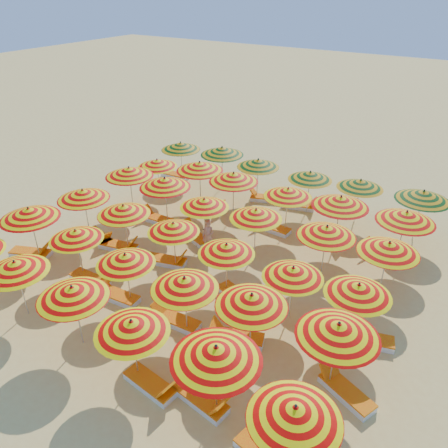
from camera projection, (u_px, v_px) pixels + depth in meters
The scene contains 60 objects.
ground at pixel (218, 262), 18.23m from camera, with size 120.00×120.00×0.00m, color #DEBF63.
umbrella_1 at pixel (15, 267), 14.47m from camera, with size 2.23×2.23×2.29m.
umbrella_2 at pixel (73, 292), 13.21m from camera, with size 2.46×2.46×2.35m.
umbrella_3 at pixel (132, 327), 12.04m from camera, with size 2.69×2.69×2.26m.
umbrella_4 at pixel (216, 353), 10.88m from camera, with size 3.13×3.13×2.52m.
umbrella_5 at pixel (295, 413), 9.59m from camera, with size 2.59×2.59×2.32m.
umbrella_6 at pixel (29, 213), 17.35m from camera, with size 2.64×2.64×2.50m.
umbrella_7 at pixel (76, 235), 16.47m from camera, with size 2.32×2.32×2.17m.
umbrella_8 at pixel (125, 259), 15.03m from camera, with size 2.48×2.48×2.19m.
umbrella_9 at pixel (185, 283), 13.65m from camera, with size 2.26×2.26×2.32m.
umbrella_10 at pixel (252, 300), 12.89m from camera, with size 2.55×2.55×2.35m.
umbrella_11 at pixel (338, 330), 11.68m from camera, with size 2.74×2.74×2.45m.
umbrella_12 at pixel (83, 194), 19.03m from camera, with size 2.82×2.82×2.41m.
umbrella_13 at pixel (124, 210), 17.91m from camera, with size 2.57×2.57×2.34m.
umbrella_14 at pixel (173, 227), 16.94m from camera, with size 2.45×2.45×2.18m.
umbrella_15 at pixel (226, 249), 15.58m from camera, with size 2.29×2.29×2.20m.
umbrella_16 at pixel (293, 272), 14.36m from camera, with size 2.08×2.08×2.19m.
umbrella_17 at pixel (358, 290), 13.50m from camera, with size 2.38×2.38×2.23m.
umbrella_18 at pixel (129, 172), 21.08m from camera, with size 2.64×2.64×2.47m.
umbrella_19 at pixel (165, 183), 19.91m from camera, with size 2.48×2.48×2.50m.
umbrella_20 at pixel (204, 203), 18.61m from camera, with size 2.57×2.57×2.25m.
umbrella_21 at pixel (256, 214), 17.68m from camera, with size 2.63×2.63×2.29m.
umbrella_22 at pixel (327, 231), 16.33m from camera, with size 2.48×2.48×2.38m.
umbrella_23 at pixel (389, 247), 15.42m from camera, with size 2.61×2.61×2.34m.
umbrella_24 at pixel (157, 163), 22.76m from camera, with size 2.64×2.64×2.18m.
umbrella_25 at pixel (200, 166), 21.66m from camera, with size 2.42×2.42×2.49m.
umbrella_26 at pixel (234, 177), 20.50m from camera, with size 3.01×3.01×2.48m.
umbrella_27 at pixel (288, 193), 19.38m from camera, with size 2.31×2.31×2.32m.
umbrella_28 at pixel (341, 202), 18.19m from camera, with size 2.92×2.92×2.53m.
umbrella_29 at pixel (406, 217), 17.17m from camera, with size 3.05×3.05×2.46m.
umbrella_30 at pixel (181, 146), 24.63m from camera, with size 2.69×2.69×2.34m.
umbrella_31 at pixel (222, 151), 23.59m from camera, with size 3.03×3.03×2.48m.
umbrella_32 at pixel (258, 163), 22.43m from camera, with size 2.29×2.29×2.31m.
umbrella_33 at pixel (310, 176), 21.12m from camera, with size 2.59×2.59×2.27m.
umbrella_34 at pixel (360, 184), 20.28m from camera, with size 2.36×2.36×2.27m.
umbrella_35 at pixel (423, 196), 18.81m from camera, with size 3.08×3.08×2.47m.
lounger_0 at pixel (151, 384), 12.59m from camera, with size 1.79×0.78×0.69m.
lounger_1 at pixel (202, 400), 12.13m from camera, with size 1.80×0.82×0.69m.
lounger_3 at pixel (32, 253), 18.57m from camera, with size 1.82×1.19×0.69m.
lounger_4 at pixel (91, 280), 16.94m from camera, with size 1.74×0.60×0.69m.
lounger_5 at pixel (117, 295), 16.10m from camera, with size 1.77×0.72×0.69m.
lounger_6 at pixel (175, 320), 14.95m from camera, with size 1.76×0.68×0.69m.
lounger_7 at pixel (236, 337), 14.23m from camera, with size 1.83×1.13×0.69m.
lounger_8 at pixel (345, 391), 12.38m from camera, with size 1.82×1.21×0.69m.
lounger_9 at pixel (99, 237), 19.72m from camera, with size 1.83×1.04×0.69m.
lounger_10 at pixel (119, 246), 19.04m from camera, with size 1.81×0.92×0.69m.
lounger_11 at pixel (167, 261), 18.07m from camera, with size 1.82×1.02×0.69m.
lounger_12 at pixel (237, 296), 16.05m from camera, with size 1.83×1.12×0.69m.
lounger_13 at pixel (365, 339), 14.16m from camera, with size 1.83×1.04×0.69m.
lounger_14 at pixel (158, 219), 21.17m from camera, with size 1.75×0.62×0.69m.
lounger_15 at pixel (194, 236), 19.80m from camera, with size 1.83×1.15×0.69m.
lounger_16 at pixel (210, 206), 22.34m from camera, with size 1.78×0.76×0.69m.
lounger_17 at pixel (272, 227), 20.46m from camera, with size 1.77×0.70×0.69m.
lounger_18 at pixel (324, 239), 19.52m from camera, with size 1.75×0.62×0.69m.
lounger_19 at pixel (381, 256), 18.37m from camera, with size 1.82×0.97×0.69m.
lounger_20 at pixel (176, 175), 25.83m from camera, with size 1.77×0.71×0.69m.
lounger_21 at pixel (266, 198), 23.17m from camera, with size 1.82×1.17×0.69m.
lounger_22 at pixel (299, 205), 22.42m from camera, with size 1.82×0.95×0.69m.
beachgoer_a at pixel (208, 236), 18.67m from camera, with size 0.53×0.35×1.46m, color tan.
beachgoer_b at pixel (205, 217), 20.36m from camera, with size 0.62×0.48×1.27m, color tan.
Camera 1 is at (8.25, -12.60, 10.40)m, focal length 35.00 mm.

